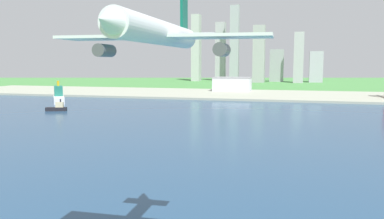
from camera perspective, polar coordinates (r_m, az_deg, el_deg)
ground_plane at (r=287.61m, az=9.73°, el=-1.30°), size 2400.00×2400.00×0.00m
water_bay at (r=228.62m, az=8.44°, el=-3.39°), size 840.00×360.00×0.15m
industrial_pier at (r=475.95m, az=11.70°, el=2.05°), size 840.00×140.00×2.50m
airplane_landing at (r=64.98m, az=-4.80°, el=10.95°), size 36.42×40.43×13.10m
tugboat_small at (r=344.61m, az=-18.95°, el=0.25°), size 17.43×9.39×9.82m
ferry_boat at (r=416.71m, az=-18.76°, el=1.80°), size 31.03×39.21×21.20m
warehouse_main at (r=520.40m, az=5.85°, el=3.70°), size 49.19×28.64×18.07m
distant_skyline at (r=808.92m, az=8.46°, el=7.95°), size 263.29×67.56×151.78m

